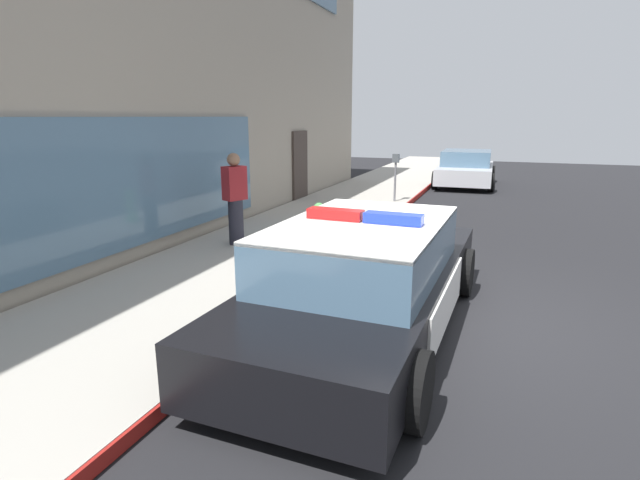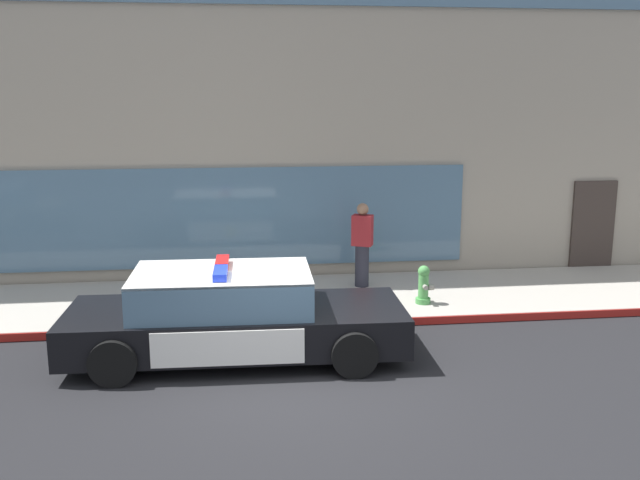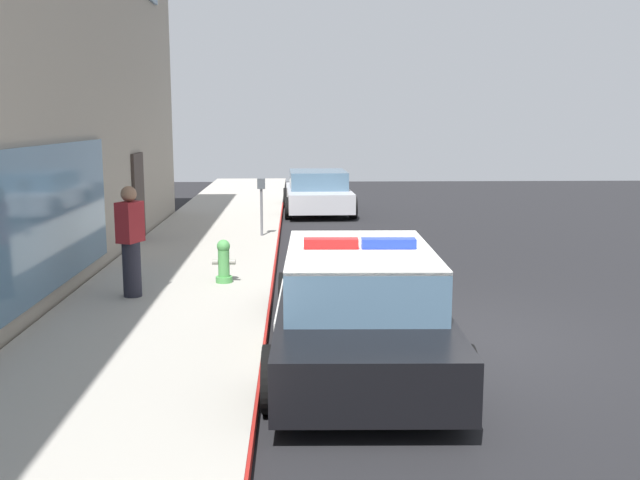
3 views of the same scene
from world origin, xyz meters
TOP-DOWN VIEW (x-y plane):
  - ground at (0.00, 0.00)m, footprint 48.00×48.00m
  - sidewalk at (0.00, 3.90)m, footprint 48.00×3.11m
  - curb_red_paint at (0.00, 2.32)m, footprint 28.80×0.04m
  - storefront_building at (-0.58, 9.66)m, footprint 25.73×8.39m
  - police_cruiser at (-0.94, 1.18)m, footprint 5.19×2.19m
  - fire_hydrant at (2.61, 3.13)m, footprint 0.34×0.39m
  - pedestrian_on_sidewalk at (1.68, 4.45)m, footprint 0.47×0.40m

SIDE VIEW (x-z plane):
  - ground at x=0.00m, z-range 0.00..0.00m
  - sidewalk at x=0.00m, z-range 0.00..0.15m
  - curb_red_paint at x=0.00m, z-range 0.01..0.14m
  - fire_hydrant at x=2.61m, z-range 0.14..0.86m
  - police_cruiser at x=-0.94m, z-range -0.07..1.43m
  - pedestrian_on_sidewalk at x=1.68m, z-range 0.16..1.87m
  - storefront_building at x=-0.58m, z-range 0.00..8.74m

